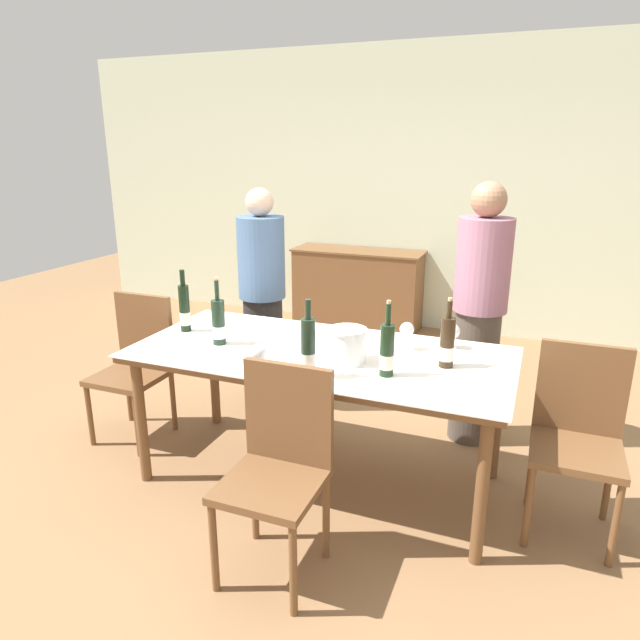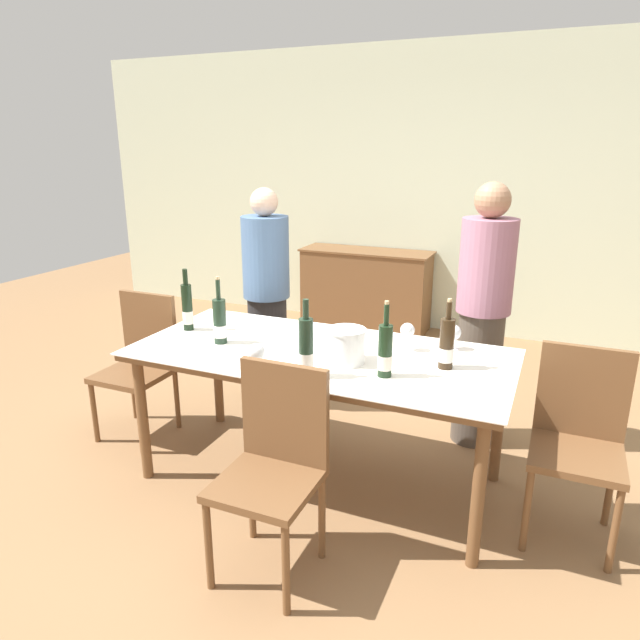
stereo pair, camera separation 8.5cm
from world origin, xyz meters
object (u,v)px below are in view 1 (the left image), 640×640
at_px(sideboard_cabinet, 357,289).
at_px(chair_left_end, 137,358).
at_px(wine_glass_1, 407,330).
at_px(chair_right_end, 578,428).
at_px(wine_bottle_4, 185,309).
at_px(wine_bottle_0, 447,343).
at_px(wine_bottle_3, 308,349).
at_px(wine_glass_0, 452,332).
at_px(ice_bucket, 347,344).
at_px(wine_glass_2, 258,353).
at_px(dining_table, 320,363).
at_px(wine_bottle_2, 387,351).
at_px(wine_bottle_1, 219,323).
at_px(person_guest_left, 479,317).
at_px(chair_near_front, 279,458).
at_px(person_host, 263,301).

bearing_deg(sideboard_cabinet, chair_left_end, -102.83).
distance_m(wine_glass_1, chair_right_end, 0.97).
xyz_separation_m(sideboard_cabinet, wine_bottle_4, (-0.19, -2.78, 0.51)).
bearing_deg(chair_right_end, wine_bottle_0, -175.43).
height_order(wine_bottle_3, wine_glass_0, wine_bottle_3).
height_order(ice_bucket, chair_left_end, ice_bucket).
bearing_deg(sideboard_cabinet, wine_glass_2, -80.85).
distance_m(dining_table, wine_bottle_3, 0.41).
xyz_separation_m(wine_bottle_2, chair_left_end, (-1.74, 0.28, -0.38)).
distance_m(wine_bottle_2, wine_glass_0, 0.56).
bearing_deg(dining_table, ice_bucket, -25.42).
relative_size(sideboard_cabinet, wine_bottle_3, 3.47).
height_order(wine_bottle_1, wine_glass_0, wine_bottle_1).
xyz_separation_m(dining_table, chair_right_end, (1.32, 0.09, -0.18)).
bearing_deg(chair_left_end, sideboard_cabinet, 77.17).
distance_m(wine_bottle_1, wine_bottle_3, 0.70).
distance_m(wine_glass_2, person_guest_left, 1.50).
bearing_deg(wine_glass_1, wine_bottle_0, -34.92).
distance_m(wine_bottle_1, chair_near_front, 0.97).
distance_m(wine_bottle_1, chair_right_end, 1.94).
distance_m(dining_table, wine_glass_1, 0.51).
height_order(wine_glass_1, wine_glass_2, wine_glass_1).
bearing_deg(wine_bottle_4, wine_glass_2, -30.08).
bearing_deg(wine_bottle_3, person_host, 126.16).
xyz_separation_m(wine_bottle_3, person_guest_left, (0.66, 1.16, -0.09)).
height_order(wine_glass_2, person_host, person_host).
height_order(wine_bottle_4, chair_near_front, wine_bottle_4).
bearing_deg(dining_table, person_guest_left, 48.00).
bearing_deg(chair_right_end, chair_left_end, 179.95).
xyz_separation_m(ice_bucket, chair_near_front, (-0.10, -0.62, -0.34)).
height_order(wine_bottle_3, wine_glass_1, wine_bottle_3).
relative_size(sideboard_cabinet, person_host, 0.85).
height_order(wine_bottle_0, wine_glass_1, wine_bottle_0).
relative_size(dining_table, chair_near_front, 2.17).
xyz_separation_m(wine_glass_2, person_guest_left, (0.92, 1.19, -0.04)).
bearing_deg(chair_right_end, ice_bucket, -171.21).
xyz_separation_m(wine_bottle_1, wine_bottle_2, (1.00, -0.10, 0.00)).
xyz_separation_m(wine_bottle_3, chair_right_end, (1.24, 0.43, -0.39)).
distance_m(dining_table, wine_glass_0, 0.74).
height_order(sideboard_cabinet, chair_right_end, chair_right_end).
bearing_deg(wine_glass_1, person_host, 153.59).
xyz_separation_m(wine_bottle_1, chair_right_end, (1.89, 0.18, -0.37)).
bearing_deg(person_host, sideboard_cabinet, 88.35).
bearing_deg(wine_glass_1, chair_left_end, -176.17).
height_order(dining_table, chair_right_end, chair_right_end).
bearing_deg(wine_bottle_3, wine_bottle_1, 158.55).
distance_m(wine_bottle_3, chair_near_front, 0.53).
relative_size(chair_left_end, chair_near_front, 0.99).
bearing_deg(wine_bottle_0, wine_glass_0, 93.77).
distance_m(chair_right_end, person_guest_left, 0.98).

